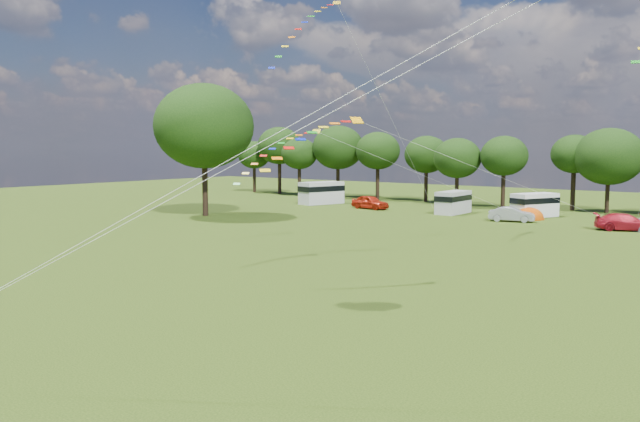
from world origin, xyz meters
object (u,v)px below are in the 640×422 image
Objects in this scene: campervan_a at (321,192)px; campervan_b at (453,202)px; car_c at (626,222)px; big_tree at (204,126)px; car_b at (512,214)px; car_a at (370,202)px; campervan_c at (535,204)px; tent_orange at (529,219)px.

campervan_b is (17.67, -0.39, -0.19)m from campervan_a.
car_c is 35.22m from campervan_a.
car_b is at bearing 27.80° from big_tree.
campervan_b is at bearing -75.07° from car_a.
car_c is at bearing -80.96° from campervan_a.
car_c is 17.69m from campervan_b.
car_a is at bearing 59.22° from big_tree.
car_b is 0.74× the size of campervan_c.
tent_orange is (-9.26, 3.40, -0.69)m from car_c.
campervan_a is at bearing 86.50° from car_a.
big_tree is 2.80× the size of car_c.
big_tree reaches higher than car_b.
car_a is (9.52, 15.97, -8.25)m from big_tree.
car_a is at bearing -85.71° from campervan_a.
big_tree reaches higher than car_c.
campervan_c is at bearing 38.00° from car_c.
tent_orange is (8.05, -0.15, -1.24)m from campervan_b.
campervan_a reaches higher than campervan_b.
campervan_b is at bearing 129.65° from campervan_c.
campervan_c is (25.48, 1.66, -0.18)m from campervan_a.
campervan_c is at bearing 96.16° from tent_orange.
campervan_b is 8.15m from tent_orange.
car_c is at bearing -95.63° from campervan_c.
campervan_a is at bearing 62.12° from car_c.
campervan_c is at bearing -75.16° from campervan_b.
campervan_b reaches higher than tent_orange.
car_b is 9.87m from car_c.
big_tree reaches higher than campervan_c.
campervan_b is 0.92× the size of campervan_c.
campervan_a is at bearing 118.66° from campervan_c.
car_a is 1.47× the size of tent_orange.
car_c reaches higher than tent_orange.
tent_orange is at bearing -148.90° from campervan_c.
big_tree is 20.34m from car_a.
campervan_a is 1.13× the size of campervan_c.
tent_orange is (0.24, -2.21, -1.25)m from campervan_c.
car_a is at bearing 125.59° from campervan_c.
big_tree is 2.89× the size of car_a.
car_b is at bearing -82.68° from campervan_a.
big_tree is 2.77× the size of campervan_b.
campervan_c reaches higher than car_b.
campervan_c is (-9.50, 5.61, 0.56)m from car_c.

